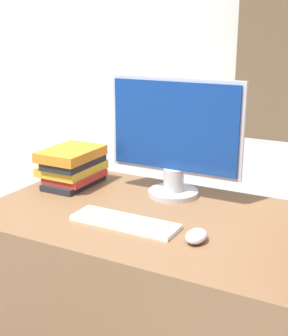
{
  "coord_description": "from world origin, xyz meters",
  "views": [
    {
      "loc": [
        0.72,
        -1.01,
        1.38
      ],
      "look_at": [
        0.0,
        0.33,
        0.92
      ],
      "focal_mm": 50.0,
      "sensor_mm": 36.0,
      "label": 1
    }
  ],
  "objects_px": {
    "keyboard": "(125,222)",
    "mouse": "(196,236)",
    "monitor": "(175,136)",
    "book_stack": "(73,166)"
  },
  "relations": [
    {
      "from": "keyboard",
      "to": "mouse",
      "type": "height_order",
      "value": "mouse"
    },
    {
      "from": "monitor",
      "to": "keyboard",
      "type": "height_order",
      "value": "monitor"
    },
    {
      "from": "monitor",
      "to": "keyboard",
      "type": "distance_m",
      "value": 0.41
    },
    {
      "from": "monitor",
      "to": "mouse",
      "type": "relative_size",
      "value": 5.84
    },
    {
      "from": "mouse",
      "to": "monitor",
      "type": "bearing_deg",
      "value": 123.79
    },
    {
      "from": "monitor",
      "to": "book_stack",
      "type": "xyz_separation_m",
      "value": [
        -0.43,
        -0.08,
        -0.16
      ]
    },
    {
      "from": "book_stack",
      "to": "mouse",
      "type": "bearing_deg",
      "value": -22.13
    },
    {
      "from": "keyboard",
      "to": "book_stack",
      "type": "relative_size",
      "value": 1.35
    },
    {
      "from": "monitor",
      "to": "keyboard",
      "type": "xyz_separation_m",
      "value": [
        -0.03,
        -0.34,
        -0.23
      ]
    },
    {
      "from": "keyboard",
      "to": "mouse",
      "type": "relative_size",
      "value": 4.06
    }
  ]
}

